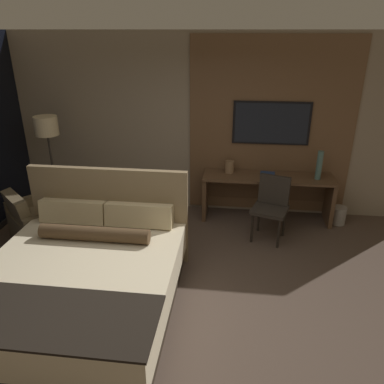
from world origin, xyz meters
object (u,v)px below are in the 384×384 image
object	(u,v)px
book	(267,174)
desk_chair	(272,202)
vase_tall	(319,165)
bed	(82,281)
floor_lamp	(48,134)
desk	(267,189)
tv	(271,123)
waste_bin	(339,215)
armchair_by_window	(43,223)
vase_short	(230,167)

from	to	relation	value
book	desk_chair	bearing A→B (deg)	-86.93
desk_chair	vase_tall	bearing A→B (deg)	54.84
bed	vase_tall	xyz separation A→B (m)	(2.80, 2.34, 0.61)
bed	floor_lamp	world-z (taller)	floor_lamp
desk	desk_chair	size ratio (longest dim) A/B	2.18
tv	waste_bin	size ratio (longest dim) A/B	4.15
armchair_by_window	desk	bearing A→B (deg)	-119.23
desk	waste_bin	world-z (taller)	desk
vase_short	tv	bearing A→B (deg)	15.06
vase_short	floor_lamp	bearing A→B (deg)	-171.05
vase_short	armchair_by_window	bearing A→B (deg)	-155.83
floor_lamp	book	world-z (taller)	floor_lamp
armchair_by_window	vase_short	size ratio (longest dim) A/B	5.86
desk	waste_bin	size ratio (longest dim) A/B	7.12
floor_lamp	vase_tall	xyz separation A→B (m)	(4.03, 0.31, -0.42)
desk	bed	bearing A→B (deg)	-130.84
book	waste_bin	world-z (taller)	book
vase_tall	waste_bin	size ratio (longest dim) A/B	1.55
desk	tv	xyz separation A→B (m)	(0.00, 0.21, 0.99)
floor_lamp	book	xyz separation A→B (m)	(3.30, 0.41, -0.63)
bed	vase_short	bearing A→B (deg)	58.95
desk	vase_short	xyz separation A→B (m)	(-0.60, 0.05, 0.32)
desk_chair	waste_bin	distance (m)	1.29
desk	vase_tall	distance (m)	0.85
floor_lamp	vase_tall	size ratio (longest dim) A/B	3.76
desk_chair	tv	bearing A→B (deg)	109.33
tv	desk_chair	xyz separation A→B (m)	(0.03, -0.81, -0.94)
desk_chair	book	distance (m)	0.66
tv	desk_chair	size ratio (longest dim) A/B	1.27
book	bed	bearing A→B (deg)	-130.38
waste_bin	vase_tall	bearing A→B (deg)	179.13
desk	floor_lamp	xyz separation A→B (m)	(-3.30, -0.37, 0.87)
armchair_by_window	waste_bin	world-z (taller)	armchair_by_window
desk	vase_short	world-z (taller)	vase_short
tv	book	size ratio (longest dim) A/B	4.98
armchair_by_window	book	world-z (taller)	armchair_by_window
bed	waste_bin	size ratio (longest dim) A/B	8.00
desk_chair	armchair_by_window	distance (m)	3.27
tv	armchair_by_window	world-z (taller)	tv
tv	vase_short	size ratio (longest dim) A/B	6.12
vase_tall	floor_lamp	bearing A→B (deg)	-175.57
vase_short	waste_bin	xyz separation A→B (m)	(1.73, -0.12, -0.68)
vase_short	waste_bin	size ratio (longest dim) A/B	0.68
tv	book	distance (m)	0.77
desk_chair	floor_lamp	world-z (taller)	floor_lamp
vase_tall	vase_short	size ratio (longest dim) A/B	2.29
vase_tall	desk_chair	bearing A→B (deg)	-142.66
bed	armchair_by_window	xyz separation A→B (m)	(-1.12, 1.29, -0.06)
desk_chair	armchair_by_window	xyz separation A→B (m)	(-3.21, -0.51, -0.28)
bed	tv	xyz separation A→B (m)	(2.07, 2.61, 1.16)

